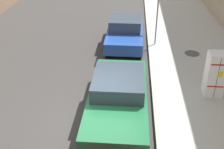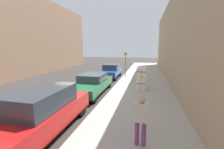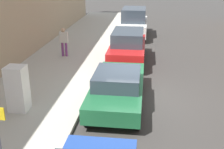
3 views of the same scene
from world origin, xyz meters
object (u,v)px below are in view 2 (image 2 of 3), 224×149
Objects in this scene: discarded_refrigerator at (141,79)px; parked_hatchback_blue at (111,71)px; parked_sedan_green at (92,83)px; street_sign_post at (125,63)px; pedestrian_walking_far at (141,118)px; parked_suv_red at (41,111)px.

discarded_refrigerator reaches higher than parked_hatchback_blue.
parked_sedan_green is (-0.00, 5.73, -0.03)m from parked_hatchback_blue.
street_sign_post is 1.60× the size of pedestrian_walking_far.
pedestrian_walking_far is 3.65m from parked_suv_red.
street_sign_post is 0.66× the size of parked_hatchback_blue.
parked_sedan_green is at bearing 20.07° from discarded_refrigerator.
pedestrian_walking_far is 0.35× the size of parked_sedan_green.
parked_sedan_green is at bearing 174.55° from pedestrian_walking_far.
parked_hatchback_blue reaches higher than parked_sedan_green.
parked_sedan_green is (3.65, -5.36, -0.38)m from pedestrian_walking_far.
parked_hatchback_blue is at bearing 158.51° from pedestrian_walking_far.
street_sign_post is 11.15m from parked_suv_red.
parked_suv_red is (1.56, 11.02, -0.72)m from street_sign_post.
parked_suv_red reaches higher than parked_hatchback_blue.
parked_suv_red is at bearing 62.49° from discarded_refrigerator.
pedestrian_walking_far is at bearing 124.25° from parked_sedan_green.
pedestrian_walking_far is at bearing 178.79° from parked_suv_red.
parked_suv_red is (-0.00, 11.01, 0.16)m from parked_hatchback_blue.
pedestrian_walking_far is at bearing 92.19° from discarded_refrigerator.
discarded_refrigerator is 0.35× the size of parked_sedan_green.
discarded_refrigerator is at bearing -159.93° from parked_sedan_green.
discarded_refrigerator is 0.36× the size of parked_suv_red.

